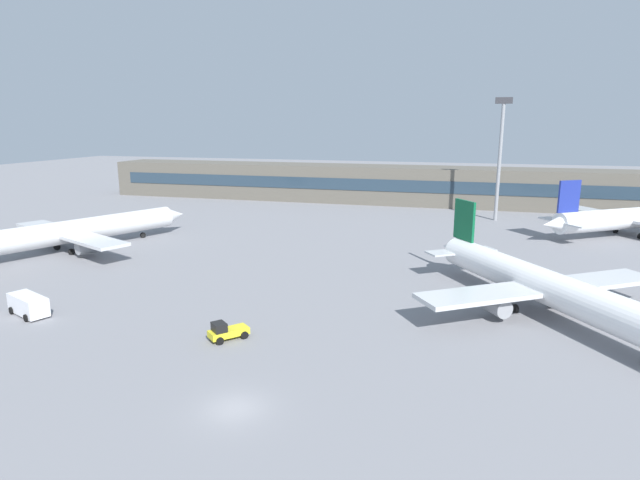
% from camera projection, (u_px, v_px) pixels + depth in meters
% --- Properties ---
extents(ground_plane, '(400.00, 400.00, 0.00)m').
position_uv_depth(ground_plane, '(355.00, 263.00, 73.57)').
color(ground_plane, gray).
extents(terminal_building, '(154.72, 12.13, 9.00)m').
position_uv_depth(terminal_building, '(405.00, 185.00, 127.30)').
color(terminal_building, '#5B564C').
rests_on(terminal_building, ground_plane).
extents(airplane_near, '(26.07, 34.39, 9.85)m').
position_uv_depth(airplane_near, '(550.00, 289.00, 52.42)').
color(airplane_near, white).
rests_on(airplane_near, ground_plane).
extents(airplane_mid, '(27.16, 37.73, 9.89)m').
position_uv_depth(airplane_mid, '(76.00, 231.00, 80.49)').
color(airplane_mid, silver).
rests_on(airplane_mid, ground_plane).
extents(airplane_far, '(35.63, 27.25, 10.24)m').
position_uv_depth(airplane_far, '(639.00, 218.00, 91.12)').
color(airplane_far, white).
rests_on(airplane_far, ground_plane).
extents(baggage_tug_yellow, '(3.49, 3.70, 1.75)m').
position_uv_depth(baggage_tug_yellow, '(226.00, 331.00, 47.38)').
color(baggage_tug_yellow, yellow).
rests_on(baggage_tug_yellow, ground_plane).
extents(service_van_white, '(5.57, 3.82, 2.08)m').
position_uv_depth(service_van_white, '(28.00, 305.00, 53.37)').
color(service_van_white, white).
rests_on(service_van_white, ground_plane).
extents(floodlight_tower_west, '(3.20, 0.80, 24.20)m').
position_uv_depth(floodlight_tower_west, '(500.00, 150.00, 102.77)').
color(floodlight_tower_west, gray).
rests_on(floodlight_tower_west, ground_plane).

